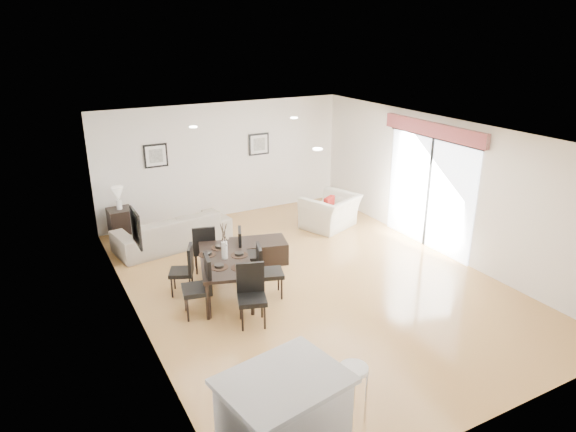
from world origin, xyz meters
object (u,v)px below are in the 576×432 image
dining_chair_wnear (202,283)px  dining_chair_foot (204,246)px  dining_chair_efar (246,251)px  dining_chair_head (251,291)px  sofa (173,230)px  armchair (330,212)px  side_table (121,224)px  dining_table (225,262)px  dining_chair_enear (266,268)px  kitchen_island (284,413)px  bar_stool (353,375)px  coffee_table (259,251)px  dining_chair_wfar (185,267)px

dining_chair_wnear → dining_chair_foot: 1.52m
dining_chair_efar → dining_chair_head: size_ratio=0.98×
sofa → dining_chair_foot: bearing=87.9°
armchair → side_table: (-4.31, 1.58, -0.04)m
dining_table → dining_chair_enear: size_ratio=1.91×
dining_chair_wnear → dining_chair_head: 0.82m
dining_chair_foot → kitchen_island: bearing=96.0°
armchair → dining_chair_foot: dining_chair_foot is taller
sofa → dining_chair_efar: bearing=101.8°
dining_chair_enear → dining_chair_head: size_ratio=0.98×
bar_stool → sofa: bearing=93.3°
dining_table → dining_chair_foot: 1.00m
dining_chair_head → kitchen_island: 2.60m
armchair → kitchen_island: size_ratio=0.81×
dining_chair_enear → side_table: bearing=40.9°
armchair → dining_chair_head: (-3.24, -2.81, 0.16)m
coffee_table → side_table: side_table is taller
dining_chair_head → coffee_table: 2.21m
armchair → dining_chair_efar: bearing=5.1°
dining_chair_efar → bar_stool: bearing=-163.6°
dining_table → side_table: dining_table is taller
side_table → bar_stool: bearing=-80.1°
dining_chair_wnear → dining_chair_enear: bearing=103.7°
armchair → dining_table: bearing=7.0°
dining_chair_enear → sofa: bearing=32.7°
dining_chair_wnear → bar_stool: 3.15m
dining_chair_wnear → dining_chair_wfar: (-0.02, 0.79, -0.07)m
dining_table → kitchen_island: 3.56m
dining_chair_foot → kitchen_island: dining_chair_foot is taller
coffee_table → bar_stool: (-0.89, -4.42, 0.41)m
bar_stool → dining_chair_efar: bearing=84.0°
dining_chair_efar → sofa: bearing=43.0°
dining_chair_enear → armchair: bearing=-33.1°
dining_chair_wfar → dining_chair_foot: 0.84m
dining_chair_wfar → kitchen_island: size_ratio=0.61×
dining_chair_head → side_table: (-1.07, 4.39, -0.20)m
dining_chair_wnear → coffee_table: (1.61, 1.35, -0.34)m
dining_chair_foot → side_table: 2.61m
dining_table → dining_chair_enear: 0.69m
dining_chair_wfar → coffee_table: bearing=133.5°
dining_chair_wfar → side_table: dining_chair_wfar is taller
side_table → bar_stool: size_ratio=0.91×
dining_chair_efar → kitchen_island: size_ratio=0.65×
side_table → kitchen_island: (0.31, -6.88, 0.12)m
dining_chair_enear → bar_stool: dining_chair_enear is taller
side_table → dining_chair_enear: bearing=-66.9°
dining_chair_efar → side_table: (-1.61, 2.96, -0.19)m
dining_chair_wfar → coffee_table: (1.63, 0.56, -0.27)m
dining_table → dining_chair_wfar: (-0.58, 0.37, -0.12)m
dining_table → dining_chair_efar: 0.72m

